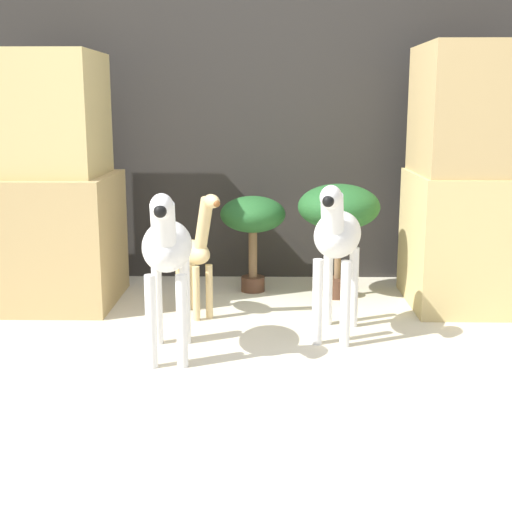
# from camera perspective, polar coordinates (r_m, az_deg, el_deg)

# --- Properties ---
(ground_plane) EXTENTS (14.00, 14.00, 0.00)m
(ground_plane) POSITION_cam_1_polar(r_m,az_deg,el_deg) (2.71, 0.26, -10.29)
(ground_plane) COLOR beige
(wall_back) EXTENTS (6.40, 0.08, 2.20)m
(wall_back) POSITION_cam_1_polar(r_m,az_deg,el_deg) (4.24, 0.58, 13.07)
(wall_back) COLOR #2D2B28
(wall_back) RESTS_ON ground_plane
(rock_pillar_left) EXTENTS (0.65, 0.68, 1.28)m
(rock_pillar_left) POSITION_cam_1_polar(r_m,az_deg,el_deg) (3.83, -16.14, 5.01)
(rock_pillar_left) COLOR tan
(rock_pillar_left) RESTS_ON ground_plane
(rock_pillar_right) EXTENTS (0.65, 0.68, 1.32)m
(rock_pillar_right) POSITION_cam_1_polar(r_m,az_deg,el_deg) (3.80, 17.26, 5.70)
(rock_pillar_right) COLOR #D1B775
(rock_pillar_right) RESTS_ON ground_plane
(zebra_right) EXTENTS (0.29, 0.54, 0.71)m
(zebra_right) POSITION_cam_1_polar(r_m,az_deg,el_deg) (3.14, 6.47, 1.38)
(zebra_right) COLOR white
(zebra_right) RESTS_ON ground_plane
(zebra_left) EXTENTS (0.23, 0.53, 0.71)m
(zebra_left) POSITION_cam_1_polar(r_m,az_deg,el_deg) (2.89, -7.15, 0.41)
(zebra_left) COLOR white
(zebra_left) RESTS_ON ground_plane
(giraffe_figurine) EXTENTS (0.28, 0.36, 0.62)m
(giraffe_figurine) POSITION_cam_1_polar(r_m,az_deg,el_deg) (3.47, -4.80, 0.33)
(giraffe_figurine) COLOR #E0C184
(giraffe_figurine) RESTS_ON ground_plane
(potted_palm_front) EXTENTS (0.36, 0.36, 0.53)m
(potted_palm_front) POSITION_cam_1_polar(r_m,az_deg,el_deg) (3.91, -0.26, 3.00)
(potted_palm_front) COLOR #513323
(potted_palm_front) RESTS_ON ground_plane
(potted_palm_back) EXTENTS (0.43, 0.43, 0.61)m
(potted_palm_back) POSITION_cam_1_polar(r_m,az_deg,el_deg) (3.80, 6.64, 3.64)
(potted_palm_back) COLOR #513323
(potted_palm_back) RESTS_ON ground_plane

